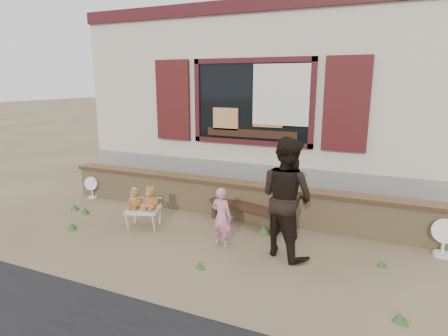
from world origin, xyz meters
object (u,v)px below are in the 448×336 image
at_px(folding_chair, 144,210).
at_px(teddy_bear_left, 135,198).
at_px(adult, 286,197).
at_px(teddy_bear_right, 151,197).
at_px(child, 222,217).
at_px(bench, 245,210).

relative_size(folding_chair, teddy_bear_left, 1.82).
height_order(folding_chair, adult, adult).
xyz_separation_m(teddy_bear_right, adult, (2.35, -0.09, 0.32)).
bearing_deg(adult, folding_chair, 26.83).
height_order(teddy_bear_left, adult, adult).
bearing_deg(teddy_bear_left, adult, -17.83).
bearing_deg(child, teddy_bear_right, 0.52).
xyz_separation_m(child, adult, (0.96, 0.10, 0.40)).
height_order(teddy_bear_left, teddy_bear_right, teddy_bear_right).
bearing_deg(adult, bench, -14.55).
xyz_separation_m(bench, adult, (0.92, -0.84, 0.60)).
distance_m(folding_chair, teddy_bear_left, 0.25).
relative_size(teddy_bear_left, child, 0.39).
relative_size(child, adult, 0.53).
xyz_separation_m(teddy_bear_left, child, (1.66, -0.10, -0.05)).
xyz_separation_m(folding_chair, child, (1.53, -0.14, 0.16)).
relative_size(bench, teddy_bear_right, 3.48).
xyz_separation_m(bench, teddy_bear_right, (-1.43, -0.76, 0.27)).
relative_size(teddy_bear_right, child, 0.45).
bearing_deg(teddy_bear_left, teddy_bear_right, 0.00).
height_order(child, adult, adult).
xyz_separation_m(bench, teddy_bear_left, (-1.69, -0.84, 0.25)).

